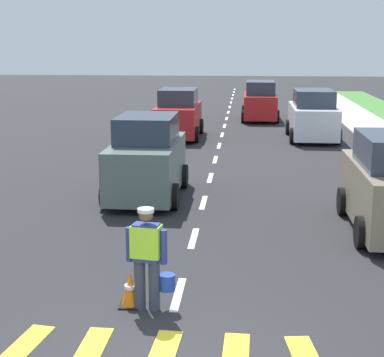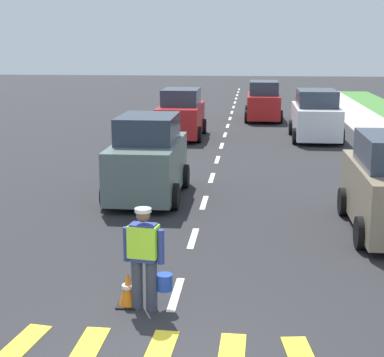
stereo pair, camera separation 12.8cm
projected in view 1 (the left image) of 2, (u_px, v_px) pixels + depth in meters
The scene contains 8 objects.
ground_plane at pixel (222, 134), 28.07m from camera, with size 96.00×96.00×0.00m, color #28282B.
lane_center_line at pixel (226, 122), 32.15m from camera, with size 0.14×46.40×0.01m.
road_worker at pixel (148, 254), 9.51m from camera, with size 0.77×0.36×1.67m.
traffic_cone_near at pixel (131, 289), 9.79m from camera, with size 0.36×0.36×0.58m.
car_outgoing_far at pixel (260, 102), 32.78m from camera, with size 1.96×4.07×2.09m.
car_oncoming_lead at pixel (147, 160), 16.50m from camera, with size 1.97×3.88×2.23m.
car_parked_far at pixel (313, 116), 26.33m from camera, with size 2.09×4.28×2.15m.
car_oncoming_second at pixel (178, 115), 26.82m from camera, with size 2.02×4.13×2.14m.
Camera 1 is at (1.09, -6.84, 4.18)m, focal length 57.06 mm.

